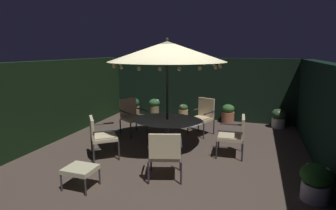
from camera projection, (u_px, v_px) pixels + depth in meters
ground_plane at (167, 155)px, 6.22m from camera, size 6.80×7.62×0.02m
hedge_backdrop_rear at (200, 88)px, 9.41m from camera, size 6.80×0.30×2.11m
hedge_backdrop_left at (49, 102)px, 7.00m from camera, size 0.30×7.62×2.11m
hedge_backdrop_right at (333, 122)px, 5.01m from camera, size 0.30×7.62×2.11m
patio_dining_table at (167, 124)px, 6.46m from camera, size 1.72×1.38×0.75m
patio_umbrella at (167, 52)px, 6.11m from camera, size 2.72×2.72×2.64m
patio_chair_north at (203, 114)px, 7.66m from camera, size 0.72×0.73×1.03m
patio_chair_northeast at (131, 114)px, 7.66m from camera, size 0.79×0.79×1.02m
patio_chair_east at (100, 134)px, 5.95m from camera, size 0.81×0.82×0.93m
patio_chair_southeast at (165, 152)px, 4.92m from camera, size 0.76×0.75×0.94m
patio_chair_south at (235, 133)px, 6.07m from camera, size 0.62×0.66×0.92m
ottoman_footrest at (80, 170)px, 4.66m from camera, size 0.52×0.45×0.38m
potted_plant_left_near at (316, 181)px, 4.27m from camera, size 0.49×0.49×0.61m
potted_plant_left_far at (183, 112)px, 9.25m from camera, size 0.33×0.33×0.55m
potted_plant_front_corner at (228, 113)px, 8.90m from camera, size 0.41×0.41×0.62m
potted_plant_right_far at (133, 107)px, 9.84m from camera, size 0.50×0.50×0.67m
potted_plant_back_left at (154, 107)px, 9.65m from camera, size 0.39×0.39×0.66m
potted_plant_back_right at (279, 118)px, 8.32m from camera, size 0.45×0.45×0.59m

